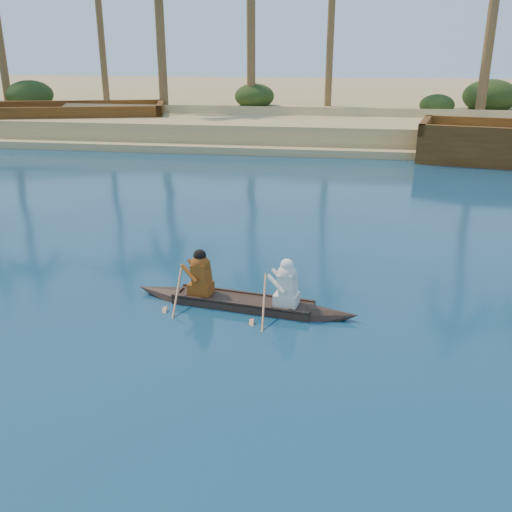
# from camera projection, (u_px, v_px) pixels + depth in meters

# --- Properties ---
(sandy_embankment) EXTENTS (150.00, 51.00, 1.50)m
(sandy_embankment) POSITION_uv_depth(u_px,v_px,m) (289.00, 101.00, 50.91)
(sandy_embankment) COLOR tan
(sandy_embankment) RESTS_ON ground
(shrub_cluster) EXTENTS (100.00, 6.00, 2.40)m
(shrub_cluster) POSITION_uv_depth(u_px,v_px,m) (263.00, 111.00, 36.42)
(shrub_cluster) COLOR #1D3112
(shrub_cluster) RESTS_ON ground
(canoe) EXTENTS (4.77, 1.30, 1.30)m
(canoe) POSITION_uv_depth(u_px,v_px,m) (243.00, 295.00, 11.58)
(canoe) COLOR #34261C
(canoe) RESTS_ON ground
(barge_mid) EXTENTS (14.20, 8.04, 2.25)m
(barge_mid) POSITION_uv_depth(u_px,v_px,m) (49.00, 123.00, 33.57)
(barge_mid) COLOR brown
(barge_mid) RESTS_ON ground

